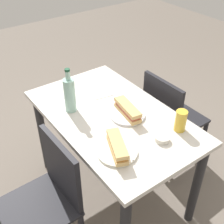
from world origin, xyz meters
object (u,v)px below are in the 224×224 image
object	(u,v)px
baguette_sandwich_far	(117,146)
water_bottle	(70,94)
baguette_sandwich_near	(128,110)
beer_glass	(181,121)
plate_far	(117,152)
knife_near	(133,111)
chair_far	(169,117)
plate_near	(127,115)
olive_bowl	(162,138)
chair_near	(49,196)
dining_table	(112,129)
knife_far	(125,148)

from	to	relation	value
baguette_sandwich_far	water_bottle	xyz separation A→B (m)	(-0.50, -0.00, 0.07)
water_bottle	baguette_sandwich_near	bearing A→B (deg)	43.96
baguette_sandwich_near	beer_glass	world-z (taller)	beer_glass
plate_far	baguette_sandwich_far	size ratio (longest dim) A/B	0.92
baguette_sandwich_near	knife_near	size ratio (longest dim) A/B	1.37
chair_far	plate_near	xyz separation A→B (m)	(0.07, -0.48, 0.27)
beer_glass	olive_bowl	distance (m)	0.16
plate_near	baguette_sandwich_far	distance (m)	0.35
chair_near	baguette_sandwich_near	xyz separation A→B (m)	(-0.07, 0.62, 0.32)
plate_near	olive_bowl	distance (m)	0.30
chair_far	dining_table	bearing A→B (deg)	-90.09
dining_table	plate_near	size ratio (longest dim) A/B	5.28
baguette_sandwich_far	knife_far	distance (m)	0.06
beer_glass	knife_far	bearing A→B (deg)	-97.63
knife_near	beer_glass	distance (m)	0.32
dining_table	knife_far	xyz separation A→B (m)	(0.31, -0.14, 0.14)
baguette_sandwich_near	plate_near	bearing A→B (deg)	-90.00
knife_near	beer_glass	size ratio (longest dim) A/B	1.32
plate_far	knife_far	xyz separation A→B (m)	(0.01, 0.05, 0.01)
knife_far	chair_far	bearing A→B (deg)	114.40
dining_table	knife_far	world-z (taller)	knife_far
chair_near	beer_glass	xyz separation A→B (m)	(0.23, 0.79, 0.34)
knife_near	beer_glass	world-z (taller)	beer_glass
knife_far	olive_bowl	size ratio (longest dim) A/B	2.04
beer_glass	dining_table	bearing A→B (deg)	-146.63
chair_near	knife_near	xyz separation A→B (m)	(-0.07, 0.67, 0.29)
beer_glass	olive_bowl	bearing A→B (deg)	-86.34
knife_far	dining_table	bearing A→B (deg)	156.55
knife_near	baguette_sandwich_far	size ratio (longest dim) A/B	0.74
dining_table	knife_far	distance (m)	0.37
plate_near	baguette_sandwich_near	bearing A→B (deg)	90.00
baguette_sandwich_near	dining_table	bearing A→B (deg)	-135.17
chair_near	baguette_sandwich_near	world-z (taller)	chair_near
knife_near	olive_bowl	xyz separation A→B (m)	(0.31, -0.03, -0.00)
baguette_sandwich_near	baguette_sandwich_far	bearing A→B (deg)	-47.65
knife_near	baguette_sandwich_far	bearing A→B (deg)	-52.23
chair_far	knife_far	xyz separation A→B (m)	(0.31, -0.69, 0.29)
dining_table	baguette_sandwich_far	distance (m)	0.40
knife_far	olive_bowl	bearing A→B (deg)	74.92
knife_far	baguette_sandwich_near	bearing A→B (deg)	139.48
knife_near	olive_bowl	world-z (taller)	olive_bowl
baguette_sandwich_near	baguette_sandwich_far	distance (m)	0.35
chair_near	baguette_sandwich_far	bearing A→B (deg)	65.58
olive_bowl	chair_near	bearing A→B (deg)	-110.20
plate_near	olive_bowl	size ratio (longest dim) A/B	2.59
knife_far	olive_bowl	xyz separation A→B (m)	(0.06, 0.22, -0.00)
plate_near	baguette_sandwich_far	world-z (taller)	baguette_sandwich_far
chair_near	water_bottle	world-z (taller)	water_bottle
chair_near	olive_bowl	size ratio (longest dim) A/B	9.70
dining_table	knife_near	size ratio (longest dim) A/B	6.59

